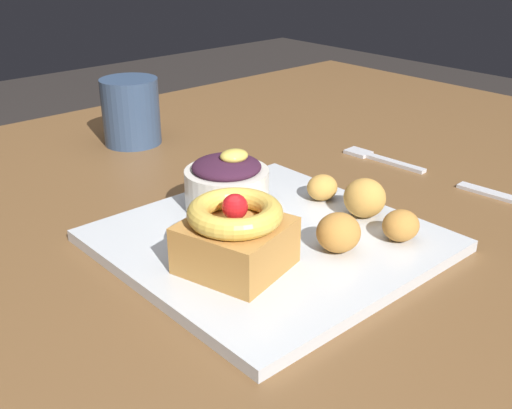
% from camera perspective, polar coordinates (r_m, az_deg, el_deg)
% --- Properties ---
extents(dining_table, '(1.44, 0.93, 0.73)m').
position_cam_1_polar(dining_table, '(0.79, -3.14, -5.22)').
color(dining_table, brown).
rests_on(dining_table, ground_plane).
extents(front_plate, '(0.30, 0.30, 0.01)m').
position_cam_1_polar(front_plate, '(0.63, 1.21, -3.37)').
color(front_plate, silver).
rests_on(front_plate, dining_table).
extents(cake_slice, '(0.11, 0.11, 0.07)m').
position_cam_1_polar(cake_slice, '(0.56, -1.93, -2.83)').
color(cake_slice, '#B77F3D').
rests_on(cake_slice, front_plate).
extents(berry_ramekin, '(0.09, 0.09, 0.07)m').
position_cam_1_polar(berry_ramekin, '(0.68, -2.70, 2.00)').
color(berry_ramekin, silver).
rests_on(berry_ramekin, front_plate).
extents(fritter_front, '(0.04, 0.04, 0.04)m').
position_cam_1_polar(fritter_front, '(0.60, 7.64, -2.58)').
color(fritter_front, '#BC7F38').
rests_on(fritter_front, front_plate).
extents(fritter_middle, '(0.04, 0.03, 0.03)m').
position_cam_1_polar(fritter_middle, '(0.71, 6.15, 1.58)').
color(fritter_middle, gold).
rests_on(fritter_middle, front_plate).
extents(fritter_back, '(0.04, 0.04, 0.03)m').
position_cam_1_polar(fritter_back, '(0.63, 13.25, -1.90)').
color(fritter_back, '#BC7F38').
rests_on(fritter_back, front_plate).
extents(fritter_extra, '(0.05, 0.05, 0.04)m').
position_cam_1_polar(fritter_extra, '(0.67, 10.02, 0.60)').
color(fritter_extra, gold).
rests_on(fritter_extra, front_plate).
extents(fork, '(0.03, 0.13, 0.00)m').
position_cam_1_polar(fork, '(0.88, 11.25, 4.22)').
color(fork, silver).
rests_on(fork, dining_table).
extents(coffee_mug, '(0.08, 0.08, 0.10)m').
position_cam_1_polar(coffee_mug, '(0.94, -11.50, 8.43)').
color(coffee_mug, '#334766').
rests_on(coffee_mug, dining_table).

